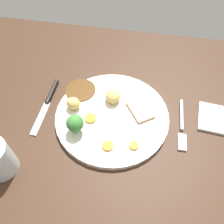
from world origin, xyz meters
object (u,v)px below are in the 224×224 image
Objects in this scene: roast_potato_right at (113,96)px; knife at (48,101)px; carrot_coin_side at (134,145)px; broccoli_floret at (75,124)px; meat_slice_main at (140,110)px; folded_napkin at (220,120)px; carrot_coin_front at (90,118)px; fork at (182,125)px; carrot_coin_back at (107,146)px; roast_potato_left at (73,103)px; dinner_plate at (112,116)px.

knife is at bearing 8.28° from roast_potato_right.
carrot_coin_side is 0.46× the size of broccoli_floret.
meat_slice_main is 0.66× the size of folded_napkin.
roast_potato_right is 28.34cm from folded_napkin.
fork is (-22.99, -2.78, -1.26)cm from carrot_coin_front.
carrot_coin_front reaches higher than folded_napkin.
folded_napkin is at bearing 109.10° from fork.
carrot_coin_back is at bearing -61.76° from fork.
broccoli_floret reaches higher than roast_potato_right.
carrot_coin_back is 9.00cm from broccoli_floret.
folded_napkin is at bearing -154.06° from carrot_coin_back.
roast_potato_left and roast_potato_right have the same top height.
carrot_coin_side is 0.21× the size of folded_napkin.
roast_potato_left reaches higher than carrot_coin_front.
carrot_coin_back is at bearing 10.50° from carrot_coin_side.
carrot_coin_side reaches higher than knife.
knife is at bearing -18.53° from carrot_coin_front.
fork is 36.05cm from knife.
knife is at bearing -11.00° from roast_potato_left.
fork is (-25.53, -6.72, -3.95)cm from broccoli_floret.
roast_potato_left is 1.20× the size of carrot_coin_front.
fork is (-10.93, 1.99, -1.41)cm from meat_slice_main.
roast_potato_left is 10.44cm from roast_potato_right.
roast_potato_left reaches higher than knife.
broccoli_floret is (-2.54, 6.76, 1.31)cm from roast_potato_left.
broccoli_floret is 36.94cm from folded_napkin.
carrot_coin_side is at bearing 152.98° from roast_potato_left.
fork is 1.39× the size of folded_napkin.
meat_slice_main is 13.39cm from carrot_coin_back.
roast_potato_right reaches higher than carrot_coin_front.
roast_potato_right reaches higher than fork.
carrot_coin_side is at bearing 88.31° from meat_slice_main.
meat_slice_main is 17.30cm from roast_potato_left.
broccoli_floret reaches higher than folded_napkin.
dinner_plate reaches higher than fork.
meat_slice_main reaches higher than folded_napkin.
carrot_coin_front reaches higher than dinner_plate.
dinner_plate is 11.16× the size of carrot_coin_back.
folded_napkin is (-27.20, -13.23, -1.28)cm from carrot_coin_back.
meat_slice_main is at bearing -91.69° from carrot_coin_side.
carrot_coin_side reaches higher than folded_napkin.
meat_slice_main is 1.77× the size of roast_potato_right.
roast_potato_left is at bearing -29.04° from carrot_coin_front.
fork reaches higher than folded_napkin.
roast_potato_right is at bearing -103.44° from fork.
dinner_plate is 2.64× the size of folded_napkin.
knife reaches higher than fork.
folded_napkin is at bearing 178.76° from roast_potato_right.
roast_potato_right is 14.66cm from carrot_coin_side.
dinner_plate is 7.44cm from meat_slice_main.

